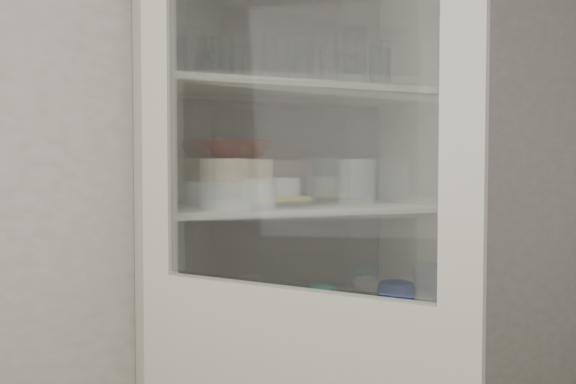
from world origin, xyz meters
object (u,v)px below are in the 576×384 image
object	(u,v)px
cream_bowl	(237,171)
white_ramekin	(279,187)
goblet_0	(164,59)
cupboard_door	(289,381)
grey_bowl_stack	(357,182)
mug_blue	(396,297)
measuring_cups	(203,328)
white_canister	(197,311)
goblet_2	(299,71)
plate_stack_front	(237,195)
goblet_3	(352,73)
terracotta_bowl	(237,150)
glass_platter	(279,202)
pantry_cabinet	(282,293)
goblet_1	(218,66)
yellow_trivet	(279,198)
plate_stack_back	(215,193)
mug_teal	(323,298)
mug_white	(330,311)
teal_jar	(321,301)

from	to	relation	value
cream_bowl	white_ramekin	distance (m)	0.19
goblet_0	cream_bowl	size ratio (longest dim) A/B	0.77
cupboard_door	grey_bowl_stack	distance (m)	0.86
mug_blue	measuring_cups	bearing A→B (deg)	169.67
white_canister	measuring_cups	bearing A→B (deg)	-86.11
goblet_2	plate_stack_front	distance (m)	0.54
goblet_3	grey_bowl_stack	bearing A→B (deg)	-108.80
terracotta_bowl	glass_platter	distance (m)	0.26
pantry_cabinet	white_ramekin	distance (m)	0.39
plate_stack_front	mug_blue	bearing A→B (deg)	2.16
goblet_1	glass_platter	bearing A→B (deg)	-21.91
terracotta_bowl	yellow_trivet	size ratio (longest dim) A/B	1.34
cupboard_door	measuring_cups	world-z (taller)	cupboard_door
terracotta_bowl	white_ramekin	world-z (taller)	terracotta_bowl
glass_platter	yellow_trivet	xyz separation A→B (m)	(0.00, 0.00, 0.02)
plate_stack_front	yellow_trivet	bearing A→B (deg)	23.15
goblet_0	glass_platter	size ratio (longest dim) A/B	0.52
plate_stack_back	glass_platter	size ratio (longest dim) A/B	0.61
pantry_cabinet	mug_teal	size ratio (longest dim) A/B	19.21
goblet_1	plate_stack_back	bearing A→B (deg)	161.58
goblet_2	glass_platter	distance (m)	0.49
plate_stack_front	mug_white	size ratio (longest dim) A/B	2.33
plate_stack_back	white_ramekin	world-z (taller)	white_ramekin
cream_bowl	white_ramekin	xyz separation A→B (m)	(0.17, 0.07, -0.06)
goblet_3	cream_bowl	bearing A→B (deg)	-161.75
goblet_0	mug_white	xyz separation A→B (m)	(0.51, -0.20, -0.84)
cupboard_door	goblet_0	size ratio (longest dim) A/B	11.09
cupboard_door	measuring_cups	xyz separation A→B (m)	(-0.11, 0.48, 0.01)
goblet_0	mug_blue	xyz separation A→B (m)	(0.82, -0.12, -0.84)
cupboard_door	yellow_trivet	distance (m)	0.73
terracotta_bowl	teal_jar	xyz separation A→B (m)	(0.33, 0.07, -0.54)
goblet_2	terracotta_bowl	bearing A→B (deg)	-151.39
cream_bowl	teal_jar	xyz separation A→B (m)	(0.33, 0.07, -0.47)
white_ramekin	mug_teal	bearing A→B (deg)	13.78
plate_stack_back	mug_teal	bearing A→B (deg)	-5.30
goblet_3	grey_bowl_stack	xyz separation A→B (m)	(-0.04, -0.12, -0.41)
grey_bowl_stack	goblet_1	bearing A→B (deg)	167.67
cupboard_door	cream_bowl	xyz separation A→B (m)	(0.01, 0.51, 0.51)
goblet_2	terracotta_bowl	xyz separation A→B (m)	(-0.27, -0.15, -0.30)
pantry_cabinet	white_canister	bearing A→B (deg)	-168.81
terracotta_bowl	glass_platter	size ratio (longest dim) A/B	0.68
goblet_3	measuring_cups	world-z (taller)	goblet_3
yellow_trivet	white_ramekin	world-z (taller)	white_ramekin
mug_teal	goblet_0	bearing A→B (deg)	-159.80
goblet_2	cream_bowl	size ratio (longest dim) A/B	0.69
plate_stack_front	cream_bowl	world-z (taller)	cream_bowl
mug_teal	mug_blue	bearing A→B (deg)	1.45
pantry_cabinet	mug_blue	xyz separation A→B (m)	(0.41, -0.10, -0.02)
goblet_2	mug_white	bearing A→B (deg)	-81.98
teal_jar	plate_stack_back	bearing A→B (deg)	167.51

